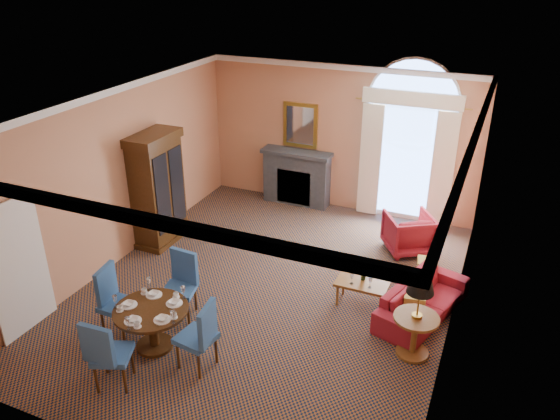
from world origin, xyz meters
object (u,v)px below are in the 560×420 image
at_px(armoire, 158,191).
at_px(armchair, 408,233).
at_px(side_table, 418,306).
at_px(sofa, 423,300).
at_px(coffee_table, 362,283).
at_px(dining_table, 152,318).

bearing_deg(armoire, armchair, 18.11).
bearing_deg(side_table, armchair, 102.98).
height_order(armoire, sofa, armoire).
bearing_deg(coffee_table, dining_table, -138.14).
height_order(armoire, dining_table, armoire).
bearing_deg(coffee_table, side_table, -41.02).
height_order(armchair, side_table, side_table).
relative_size(armoire, coffee_table, 2.64).
bearing_deg(coffee_table, armchair, 81.10).
relative_size(coffee_table, side_table, 0.65).
xyz_separation_m(sofa, armchair, (-0.64, 2.00, 0.11)).
xyz_separation_m(armoire, side_table, (5.32, -1.48, -0.25)).
bearing_deg(side_table, armoire, 164.44).
relative_size(sofa, coffee_table, 2.26).
height_order(armoire, armchair, armoire).
xyz_separation_m(dining_table, coffee_table, (2.50, 2.24, -0.11)).
bearing_deg(sofa, side_table, -160.26).
bearing_deg(sofa, dining_table, 140.99).
bearing_deg(side_table, sofa, 92.88).
distance_m(dining_table, side_table, 3.78).
xyz_separation_m(armoire, dining_table, (1.81, -2.83, -0.56)).
distance_m(sofa, armchair, 2.10).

